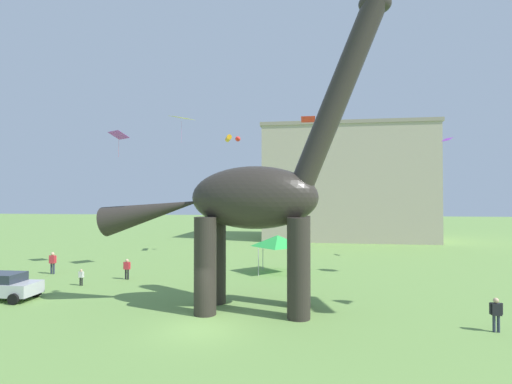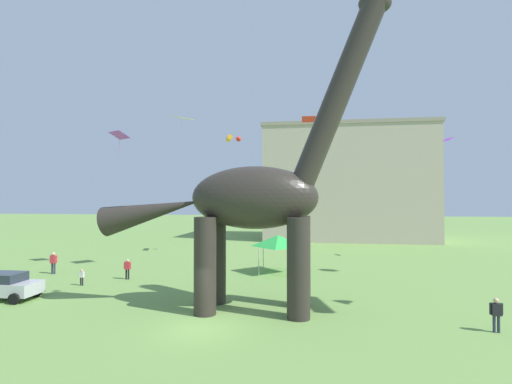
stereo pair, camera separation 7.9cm
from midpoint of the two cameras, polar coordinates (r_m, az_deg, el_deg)
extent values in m
plane|color=#6B9347|center=(18.75, -7.90, -19.33)|extent=(240.00, 240.00, 0.00)
cylinder|color=#2D2823|center=(21.62, 6.62, -10.09)|extent=(1.15, 1.15, 4.96)
cylinder|color=#2D2823|center=(19.46, 6.41, -11.11)|extent=(1.15, 1.15, 4.96)
cylinder|color=#2D2823|center=(22.29, -5.86, -9.82)|extent=(1.15, 1.15, 4.96)
cylinder|color=#2D2823|center=(20.20, -7.43, -10.74)|extent=(1.15, 1.15, 4.96)
ellipsoid|color=#2D2823|center=(20.48, -0.16, -0.83)|extent=(6.79, 2.92, 3.34)
cylinder|color=#2D2823|center=(21.00, 12.18, 13.96)|extent=(4.88, 1.25, 9.67)
ellipsoid|color=#2D2823|center=(22.81, 17.28, 25.08)|extent=(1.67, 1.04, 1.15)
cone|color=#2D2823|center=(22.08, -14.94, -2.79)|extent=(5.96, 1.67, 2.83)
cube|color=#B7B7BC|center=(27.62, -33.35, -11.75)|extent=(4.25, 1.89, 0.72)
cube|color=#232B35|center=(27.51, -33.33, -10.48)|extent=(2.31, 1.63, 0.52)
cylinder|color=black|center=(27.39, -29.60, -12.65)|extent=(0.63, 0.24, 0.62)
cylinder|color=black|center=(26.04, -32.08, -13.24)|extent=(0.63, 0.24, 0.62)
cylinder|color=black|center=(29.42, -24.41, -11.94)|extent=(0.09, 0.09, 0.55)
cylinder|color=black|center=(29.34, -24.19, -11.97)|extent=(0.09, 0.09, 0.55)
cube|color=silver|center=(29.29, -24.30, -11.06)|extent=(0.30, 0.18, 0.39)
sphere|color=tan|center=(29.25, -24.29, -10.52)|extent=(0.17, 0.17, 0.17)
cylinder|color=silver|center=(29.38, -24.58, -10.98)|extent=(0.07, 0.07, 0.37)
cylinder|color=silver|center=(29.20, -24.01, -11.05)|extent=(0.07, 0.07, 0.37)
cylinder|color=#2D3347|center=(34.76, -27.85, -9.96)|extent=(0.14, 0.14, 0.84)
cylinder|color=#2D3347|center=(34.64, -27.57, -10.00)|extent=(0.14, 0.14, 0.84)
cube|color=#D1333D|center=(34.59, -27.70, -8.80)|extent=(0.46, 0.28, 0.60)
sphere|color=tan|center=(34.53, -27.70, -8.10)|extent=(0.26, 0.26, 0.26)
cylinder|color=#D1333D|center=(34.74, -28.06, -8.72)|extent=(0.11, 0.11, 0.57)
cylinder|color=#D1333D|center=(34.43, -27.35, -8.79)|extent=(0.11, 0.11, 0.57)
cylinder|color=black|center=(30.37, -18.56, -11.45)|extent=(0.12, 0.12, 0.74)
cylinder|color=black|center=(30.29, -18.25, -11.48)|extent=(0.12, 0.12, 0.74)
cube|color=#D1333D|center=(30.22, -18.40, -10.29)|extent=(0.40, 0.25, 0.52)
sphere|color=tan|center=(30.16, -18.40, -9.59)|extent=(0.23, 0.23, 0.23)
cylinder|color=#D1333D|center=(30.32, -18.80, -10.21)|extent=(0.10, 0.10, 0.50)
cylinder|color=#D1333D|center=(30.12, -18.01, -10.28)|extent=(0.10, 0.10, 0.50)
cylinder|color=#2D3347|center=(20.83, 31.85, -16.23)|extent=(0.12, 0.12, 0.75)
cylinder|color=#2D3347|center=(20.90, 32.33, -16.17)|extent=(0.12, 0.12, 0.75)
cube|color=black|center=(20.71, 32.07, -14.49)|extent=(0.41, 0.25, 0.53)
sphere|color=tan|center=(20.62, 32.06, -13.46)|extent=(0.23, 0.23, 0.23)
cylinder|color=black|center=(20.61, 31.46, -14.49)|extent=(0.10, 0.10, 0.50)
cylinder|color=black|center=(20.79, 32.68, -14.36)|extent=(0.10, 0.10, 0.50)
cylinder|color=#B2B2B7|center=(32.40, 5.97, -9.61)|extent=(0.06, 0.06, 2.10)
cylinder|color=#B2B2B7|center=(29.74, 5.74, -10.39)|extent=(0.06, 0.06, 2.10)
cylinder|color=#B2B2B7|center=(32.63, 1.16, -9.56)|extent=(0.06, 0.06, 2.10)
cylinder|color=#B2B2B7|center=(29.99, 0.49, -10.31)|extent=(0.06, 0.06, 2.10)
pyramid|color=green|center=(30.96, 3.34, -7.22)|extent=(3.15, 3.15, 0.90)
cube|color=red|center=(42.64, 7.87, 10.61)|extent=(1.50, 1.05, 0.47)
cube|color=purple|center=(35.37, -19.49, 7.94)|extent=(1.99, 1.81, 0.52)
cylinder|color=red|center=(35.22, -19.50, 6.23)|extent=(0.01, 0.01, 1.64)
cube|color=yellow|center=(32.45, -10.81, 10.72)|extent=(2.10, 2.20, 0.29)
cylinder|color=pink|center=(32.24, -10.81, 8.72)|extent=(0.01, 0.01, 1.76)
cube|color=purple|center=(40.63, 26.56, 6.99)|extent=(0.98, 1.09, 0.33)
cylinder|color=orange|center=(40.67, -3.95, 7.93)|extent=(1.08, 1.93, 0.52)
cone|color=red|center=(40.78, -2.51, 7.90)|extent=(0.67, 0.61, 0.55)
cube|color=#B7A893|center=(58.42, 13.25, 1.03)|extent=(23.41, 12.10, 15.92)
cube|color=gray|center=(59.28, 13.21, 8.98)|extent=(23.88, 12.34, 0.50)
camera|label=1|loc=(0.04, -89.90, 0.00)|focal=27.06mm
camera|label=2|loc=(0.04, 90.10, 0.00)|focal=27.06mm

